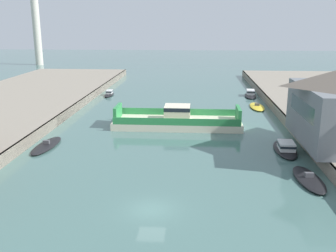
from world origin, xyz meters
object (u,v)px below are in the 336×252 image
(moored_boat_far_right, at_px, (309,179))
(moored_boat_mid_right, at_px, (109,94))
(moored_boat_near_right, at_px, (286,148))
(moored_boat_near_left, at_px, (251,94))
(smokestack_distant_a, at_px, (35,13))
(moored_boat_mid_left, at_px, (257,107))
(chain_ferry, at_px, (177,120))
(moored_boat_far_left, at_px, (47,145))

(moored_boat_far_right, bearing_deg, moored_boat_mid_right, 124.16)
(moored_boat_near_right, bearing_deg, moored_boat_near_left, 89.02)
(moored_boat_far_right, distance_m, smokestack_distant_a, 132.29)
(moored_boat_near_left, distance_m, smokestack_distant_a, 96.90)
(moored_boat_near_right, xyz_separation_m, moored_boat_mid_left, (0.33, 26.55, -0.32))
(moored_boat_near_left, bearing_deg, moored_boat_far_right, -90.40)
(chain_ferry, xyz_separation_m, smokestack_distant_a, (-58.13, 87.60, 18.34))
(smokestack_distant_a, bearing_deg, chain_ferry, -56.43)
(moored_boat_mid_left, relative_size, moored_boat_mid_right, 1.25)
(chain_ferry, xyz_separation_m, moored_boat_near_left, (15.29, 27.25, -0.53))
(smokestack_distant_a, bearing_deg, moored_boat_mid_left, -44.73)
(moored_boat_near_right, height_order, moored_boat_mid_right, moored_boat_near_right)
(moored_boat_far_right, bearing_deg, smokestack_distant_a, 123.94)
(moored_boat_mid_left, xyz_separation_m, moored_boat_far_right, (0.00, -36.18, 0.04))
(moored_boat_near_left, distance_m, moored_boat_mid_left, 12.06)
(chain_ferry, bearing_deg, moored_boat_mid_left, 45.46)
(moored_boat_mid_left, distance_m, moored_boat_mid_right, 33.55)
(moored_boat_far_left, height_order, moored_boat_far_right, moored_boat_far_right)
(moored_boat_far_right, bearing_deg, chain_ferry, 125.48)
(chain_ferry, relative_size, moored_boat_near_left, 2.48)
(chain_ferry, bearing_deg, moored_boat_far_right, -54.52)
(moored_boat_near_left, xyz_separation_m, moored_boat_near_right, (-0.66, -38.61, -0.00))
(moored_boat_far_right, xyz_separation_m, smokestack_distant_a, (-73.09, 108.59, 19.15))
(moored_boat_mid_right, bearing_deg, moored_boat_far_right, -55.84)
(moored_boat_mid_left, bearing_deg, moored_boat_far_left, -139.99)
(moored_boat_far_left, bearing_deg, moored_boat_mid_right, 89.63)
(moored_boat_near_left, height_order, moored_boat_far_left, moored_boat_near_left)
(moored_boat_mid_right, bearing_deg, moored_boat_mid_left, -18.57)
(moored_boat_mid_right, height_order, smokestack_distant_a, smokestack_distant_a)
(moored_boat_near_left, bearing_deg, moored_boat_far_left, -129.73)
(chain_ferry, distance_m, moored_boat_far_right, 25.78)
(chain_ferry, bearing_deg, moored_boat_near_left, 60.71)
(moored_boat_near_right, distance_m, moored_boat_far_right, 9.64)
(moored_boat_near_right, distance_m, smokestack_distant_a, 124.27)
(moored_boat_mid_left, bearing_deg, moored_boat_mid_right, 161.43)
(chain_ferry, distance_m, moored_boat_mid_left, 21.34)
(moored_boat_mid_right, distance_m, moored_boat_far_right, 56.63)
(moored_boat_near_right, xyz_separation_m, smokestack_distant_a, (-72.76, 98.96, 18.87))
(moored_boat_mid_left, distance_m, smokestack_distant_a, 104.66)
(moored_boat_far_left, bearing_deg, moored_boat_far_right, -16.15)
(moored_boat_mid_left, xyz_separation_m, moored_boat_far_left, (-32.04, -26.90, 0.02))
(moored_boat_near_left, xyz_separation_m, moored_boat_mid_left, (-0.34, -12.05, -0.33))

